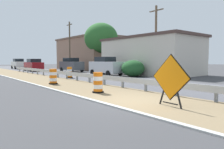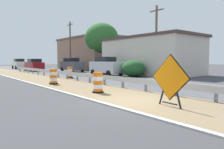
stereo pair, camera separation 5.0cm
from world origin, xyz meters
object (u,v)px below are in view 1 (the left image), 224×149
at_px(traffic_barrel_mid, 70,73).
at_px(car_lead_far_lane, 34,65).
at_px(car_trailing_near_lane, 106,66).
at_px(utility_pole_near, 156,40).
at_px(traffic_barrel_close, 53,77).
at_px(utility_pole_mid, 70,45).
at_px(traffic_barrel_nearest, 98,83).
at_px(car_lead_near_lane, 18,64).
at_px(warning_sign_diamond, 170,79).
at_px(car_mid_far_lane, 71,65).

distance_m(traffic_barrel_mid, car_lead_far_lane, 15.59).
xyz_separation_m(car_trailing_near_lane, utility_pole_near, (2.74, -5.21, 2.83)).
bearing_deg(car_trailing_near_lane, traffic_barrel_mid, -81.19).
distance_m(traffic_barrel_close, utility_pole_mid, 20.89).
height_order(traffic_barrel_nearest, utility_pole_near, utility_pole_near).
bearing_deg(traffic_barrel_close, traffic_barrel_mid, 49.65).
xyz_separation_m(traffic_barrel_close, utility_pole_near, (11.37, -0.32, 3.40)).
distance_m(utility_pole_near, utility_pole_mid, 17.98).
bearing_deg(traffic_barrel_nearest, traffic_barrel_close, 92.90).
height_order(car_lead_near_lane, utility_pole_near, utility_pole_near).
distance_m(car_trailing_near_lane, utility_pole_near, 6.53).
bearing_deg(traffic_barrel_close, utility_pole_near, -1.61).
bearing_deg(utility_pole_near, warning_sign_diamond, -138.36).
height_order(traffic_barrel_mid, car_trailing_near_lane, car_trailing_near_lane).
xyz_separation_m(warning_sign_diamond, car_lead_near_lane, (4.79, 39.85, -0.05)).
xyz_separation_m(warning_sign_diamond, utility_pole_near, (10.86, 9.66, 2.84)).
bearing_deg(warning_sign_diamond, traffic_barrel_mid, -97.67).
xyz_separation_m(warning_sign_diamond, car_trailing_near_lane, (8.12, 14.86, 0.01)).
xyz_separation_m(car_lead_near_lane, utility_pole_near, (6.07, -30.19, 2.89)).
relative_size(car_trailing_near_lane, car_mid_far_lane, 1.05).
distance_m(car_lead_near_lane, utility_pole_mid, 13.70).
distance_m(traffic_barrel_close, car_lead_near_lane, 30.34).
distance_m(car_lead_near_lane, car_trailing_near_lane, 25.21).
distance_m(warning_sign_diamond, utility_pole_near, 14.81).
relative_size(traffic_barrel_mid, utility_pole_mid, 0.13).
bearing_deg(traffic_barrel_close, traffic_barrel_nearest, -87.10).
distance_m(traffic_barrel_mid, utility_pole_near, 9.68).
height_order(warning_sign_diamond, car_lead_far_lane, warning_sign_diamond).
bearing_deg(car_trailing_near_lane, utility_pole_mid, 171.05).
xyz_separation_m(utility_pole_near, utility_pole_mid, (-0.85, 17.96, 0.38)).
distance_m(warning_sign_diamond, traffic_barrel_mid, 14.32).
relative_size(traffic_barrel_nearest, car_lead_far_lane, 0.23).
bearing_deg(car_mid_far_lane, traffic_barrel_nearest, -24.99).
relative_size(car_lead_near_lane, car_mid_far_lane, 0.94).
bearing_deg(warning_sign_diamond, traffic_barrel_close, -82.98).
relative_size(traffic_barrel_close, car_trailing_near_lane, 0.24).
distance_m(warning_sign_diamond, traffic_barrel_nearest, 4.58).
bearing_deg(utility_pole_near, car_mid_far_lane, 100.51).
relative_size(traffic_barrel_close, utility_pole_near, 0.15).
xyz_separation_m(warning_sign_diamond, traffic_barrel_close, (-0.51, 9.98, -0.56)).
bearing_deg(traffic_barrel_mid, warning_sign_diamond, -101.75).
bearing_deg(car_trailing_near_lane, traffic_barrel_nearest, -39.48).
height_order(car_lead_near_lane, car_mid_far_lane, car_mid_far_lane).
bearing_deg(traffic_barrel_close, car_lead_near_lane, 79.94).
height_order(traffic_barrel_nearest, traffic_barrel_close, traffic_barrel_close).
height_order(car_lead_far_lane, utility_pole_near, utility_pole_near).
xyz_separation_m(car_mid_far_lane, utility_pole_mid, (1.77, 3.88, 3.24)).
xyz_separation_m(car_lead_near_lane, car_mid_far_lane, (3.46, -16.11, 0.04)).
bearing_deg(utility_pole_near, car_trailing_near_lane, 117.76).
bearing_deg(warning_sign_diamond, car_mid_far_lane, -105.08).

